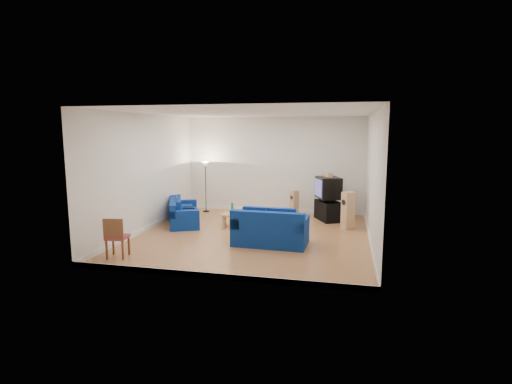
% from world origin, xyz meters
% --- Properties ---
extents(room, '(6.01, 6.51, 3.21)m').
position_xyz_m(room, '(0.00, 0.00, 1.54)').
color(room, brown).
rests_on(room, ground).
extents(sofa_three_seat, '(1.51, 2.06, 0.73)m').
position_xyz_m(sofa_three_seat, '(-2.34, 0.83, 0.27)').
color(sofa_three_seat, navy).
rests_on(sofa_three_seat, ground).
extents(sofa_loveseat, '(1.80, 1.05, 0.88)m').
position_xyz_m(sofa_loveseat, '(0.62, -0.79, 0.33)').
color(sofa_loveseat, navy).
rests_on(sofa_loveseat, ground).
extents(coffee_table, '(1.21, 0.77, 0.41)m').
position_xyz_m(coffee_table, '(-0.49, 0.78, 0.35)').
color(coffee_table, tan).
rests_on(coffee_table, ground).
extents(bottle, '(0.08, 0.08, 0.27)m').
position_xyz_m(bottle, '(-0.80, 0.84, 0.54)').
color(bottle, '#197233').
rests_on(bottle, coffee_table).
extents(tissue_box, '(0.27, 0.18, 0.10)m').
position_xyz_m(tissue_box, '(-0.44, 0.76, 0.46)').
color(tissue_box, green).
rests_on(tissue_box, coffee_table).
extents(red_canister, '(0.14, 0.14, 0.14)m').
position_xyz_m(red_canister, '(-0.23, 0.89, 0.48)').
color(red_canister, red).
rests_on(red_canister, coffee_table).
extents(remote, '(0.15, 0.05, 0.02)m').
position_xyz_m(remote, '(-0.17, 0.72, 0.42)').
color(remote, black).
rests_on(remote, coffee_table).
extents(tv_stand, '(0.92, 1.12, 0.60)m').
position_xyz_m(tv_stand, '(1.86, 2.28, 0.30)').
color(tv_stand, black).
rests_on(tv_stand, ground).
extents(av_receiver, '(0.50, 0.54, 0.10)m').
position_xyz_m(av_receiver, '(1.84, 2.26, 0.65)').
color(av_receiver, black).
rests_on(av_receiver, tv_stand).
extents(television, '(0.87, 1.00, 0.65)m').
position_xyz_m(television, '(1.85, 2.22, 1.02)').
color(television, black).
rests_on(television, av_receiver).
extents(centre_speaker, '(0.30, 0.39, 0.13)m').
position_xyz_m(centre_speaker, '(1.83, 2.28, 1.41)').
color(centre_speaker, tan).
rests_on(centre_speaker, television).
extents(speaker_left, '(0.30, 0.31, 0.83)m').
position_xyz_m(speaker_left, '(0.76, 2.70, 0.42)').
color(speaker_left, tan).
rests_on(speaker_left, ground).
extents(speaker_right, '(0.39, 0.39, 1.05)m').
position_xyz_m(speaker_right, '(2.45, 1.26, 0.53)').
color(speaker_right, tan).
rests_on(speaker_right, ground).
extents(floor_lamp, '(0.29, 0.29, 1.70)m').
position_xyz_m(floor_lamp, '(-2.27, 2.70, 1.40)').
color(floor_lamp, black).
rests_on(floor_lamp, ground).
extents(dining_chair, '(0.50, 0.50, 0.90)m').
position_xyz_m(dining_chair, '(-2.44, -2.52, 0.50)').
color(dining_chair, brown).
rests_on(dining_chair, ground).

